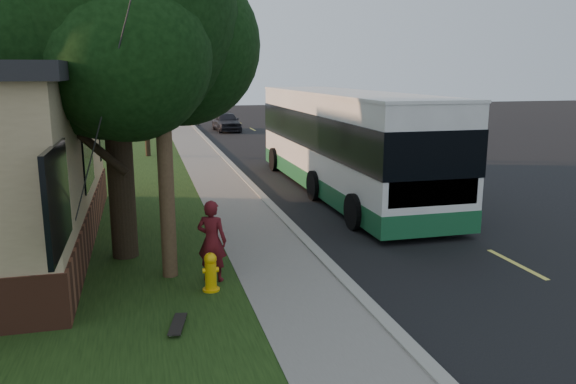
# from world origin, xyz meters

# --- Properties ---
(ground) EXTENTS (120.00, 120.00, 0.00)m
(ground) POSITION_xyz_m (0.00, 0.00, 0.00)
(ground) COLOR black
(ground) RESTS_ON ground
(road) EXTENTS (8.00, 80.00, 0.01)m
(road) POSITION_xyz_m (4.00, 10.00, 0.01)
(road) COLOR black
(road) RESTS_ON ground
(curb) EXTENTS (0.25, 80.00, 0.12)m
(curb) POSITION_xyz_m (0.00, 10.00, 0.06)
(curb) COLOR gray
(curb) RESTS_ON ground
(sidewalk) EXTENTS (2.00, 80.00, 0.08)m
(sidewalk) POSITION_xyz_m (-1.00, 10.00, 0.04)
(sidewalk) COLOR slate
(sidewalk) RESTS_ON ground
(grass_verge) EXTENTS (5.00, 80.00, 0.07)m
(grass_verge) POSITION_xyz_m (-4.50, 10.00, 0.04)
(grass_verge) COLOR black
(grass_verge) RESTS_ON ground
(fire_hydrant) EXTENTS (0.32, 0.32, 0.74)m
(fire_hydrant) POSITION_xyz_m (-2.60, 0.00, 0.43)
(fire_hydrant) COLOR #EBB20C
(fire_hydrant) RESTS_ON grass_verge
(utility_pole) EXTENTS (2.86, 3.21, 9.07)m
(utility_pole) POSITION_xyz_m (-3.31, 0.99, 4.63)
(utility_pole) COLOR #473321
(utility_pole) RESTS_ON ground
(leafy_tree) EXTENTS (6.30, 6.00, 7.80)m
(leafy_tree) POSITION_xyz_m (-4.17, 2.65, 5.17)
(leafy_tree) COLOR black
(leafy_tree) RESTS_ON grass_verge
(bare_tree_near) EXTENTS (1.38, 1.21, 4.31)m
(bare_tree_near) POSITION_xyz_m (-3.50, 18.00, 2.15)
(bare_tree_near) COLOR black
(bare_tree_near) RESTS_ON grass_verge
(bare_tree_far) EXTENTS (1.38, 1.21, 4.03)m
(bare_tree_far) POSITION_xyz_m (-3.00, 30.00, 2.00)
(bare_tree_far) COLOR black
(bare_tree_far) RESTS_ON grass_verge
(traffic_signal) EXTENTS (0.18, 0.22, 5.50)m
(traffic_signal) POSITION_xyz_m (0.50, 34.00, 3.16)
(traffic_signal) COLOR #2D2D30
(traffic_signal) RESTS_ON ground
(transit_bus) EXTENTS (2.93, 12.72, 3.44)m
(transit_bus) POSITION_xyz_m (2.92, 8.09, 1.83)
(transit_bus) COLOR silver
(transit_bus) RESTS_ON ground
(skateboarder) EXTENTS (0.70, 0.61, 1.61)m
(skateboarder) POSITION_xyz_m (-2.50, 0.53, 0.88)
(skateboarder) COLOR #531016
(skateboarder) RESTS_ON grass_verge
(skateboard_main) EXTENTS (0.36, 0.83, 0.08)m
(skateboard_main) POSITION_xyz_m (-3.31, -1.44, 0.13)
(skateboard_main) COLOR black
(skateboard_main) RESTS_ON grass_verge
(distant_car) EXTENTS (1.77, 4.06, 1.36)m
(distant_car) POSITION_xyz_m (2.00, 29.34, 0.68)
(distant_car) COLOR black
(distant_car) RESTS_ON ground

